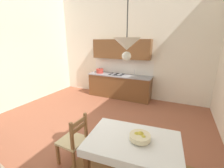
% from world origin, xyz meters
% --- Properties ---
extents(ground_plane, '(6.45, 6.25, 0.10)m').
position_xyz_m(ground_plane, '(0.00, 0.00, -0.05)').
color(ground_plane, '#99563D').
extents(wall_back, '(6.45, 0.12, 4.11)m').
position_xyz_m(wall_back, '(0.00, 2.88, 2.05)').
color(wall_back, silver).
rests_on(wall_back, ground_plane).
extents(kitchen_cabinetry, '(2.44, 0.63, 2.20)m').
position_xyz_m(kitchen_cabinetry, '(-0.19, 2.55, 0.86)').
color(kitchen_cabinetry, brown).
rests_on(kitchen_cabinetry, ground_plane).
extents(dining_table, '(1.42, 1.02, 0.75)m').
position_xyz_m(dining_table, '(1.40, -0.83, 0.62)').
color(dining_table, brown).
rests_on(dining_table, ground_plane).
extents(dining_chair_tv_side, '(0.43, 0.43, 0.93)m').
position_xyz_m(dining_chair_tv_side, '(0.34, -0.89, 0.44)').
color(dining_chair_tv_side, '#D1BC89').
rests_on(dining_chair_tv_side, ground_plane).
extents(fruit_bowl, '(0.30, 0.30, 0.12)m').
position_xyz_m(fruit_bowl, '(1.49, -0.81, 0.81)').
color(fruit_bowl, beige).
rests_on(fruit_bowl, dining_table).
extents(pendant_lamp, '(0.32, 0.32, 0.80)m').
position_xyz_m(pendant_lamp, '(1.31, -0.96, 2.09)').
color(pendant_lamp, black).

